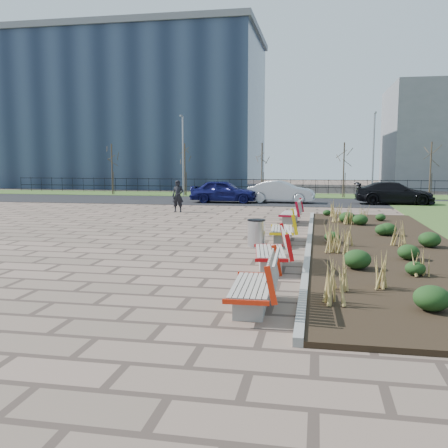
% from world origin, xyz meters
% --- Properties ---
extents(ground, '(120.00, 120.00, 0.00)m').
position_xyz_m(ground, '(0.00, 0.00, 0.00)').
color(ground, '#775F52').
rests_on(ground, ground).
extents(planting_bed, '(4.50, 18.00, 0.10)m').
position_xyz_m(planting_bed, '(6.25, 5.00, 0.05)').
color(planting_bed, black).
rests_on(planting_bed, ground).
extents(planting_curb, '(0.16, 18.00, 0.15)m').
position_xyz_m(planting_curb, '(3.92, 5.00, 0.07)').
color(planting_curb, gray).
rests_on(planting_curb, ground).
extents(grass_verge_far, '(80.00, 5.00, 0.04)m').
position_xyz_m(grass_verge_far, '(0.00, 28.00, 0.02)').
color(grass_verge_far, '#33511E').
rests_on(grass_verge_far, ground).
extents(road, '(80.00, 7.00, 0.02)m').
position_xyz_m(road, '(0.00, 22.00, 0.01)').
color(road, black).
rests_on(road, ground).
extents(bench_a, '(0.97, 2.13, 1.00)m').
position_xyz_m(bench_a, '(3.00, -2.21, 0.50)').
color(bench_a, red).
rests_on(bench_a, ground).
extents(bench_b, '(1.17, 2.20, 1.00)m').
position_xyz_m(bench_b, '(3.00, 1.33, 0.50)').
color(bench_b, '#B30B0F').
rests_on(bench_b, ground).
extents(bench_c, '(1.03, 2.15, 1.00)m').
position_xyz_m(bench_c, '(3.00, 5.60, 0.50)').
color(bench_c, yellow).
rests_on(bench_c, ground).
extents(bench_d, '(1.01, 2.14, 1.00)m').
position_xyz_m(bench_d, '(3.00, 10.74, 0.50)').
color(bench_d, '#A40A21').
rests_on(bench_d, ground).
extents(litter_bin, '(0.56, 0.56, 0.85)m').
position_xyz_m(litter_bin, '(2.26, 4.54, 0.42)').
color(litter_bin, '#B2B2B7').
rests_on(litter_bin, ground).
extents(pedestrian, '(0.64, 0.44, 1.69)m').
position_xyz_m(pedestrian, '(-3.14, 14.45, 0.85)').
color(pedestrian, black).
rests_on(pedestrian, ground).
extents(car_blue, '(4.32, 1.80, 1.46)m').
position_xyz_m(car_blue, '(-1.83, 20.60, 0.75)').
color(car_blue, '#12144F').
rests_on(car_blue, road).
extents(car_silver, '(4.35, 1.79, 1.40)m').
position_xyz_m(car_silver, '(1.86, 21.22, 0.72)').
color(car_silver, '#BABCC3').
rests_on(car_silver, road).
extents(car_black, '(4.79, 1.95, 1.39)m').
position_xyz_m(car_black, '(8.85, 21.26, 0.71)').
color(car_black, black).
rests_on(car_black, road).
extents(tree_a, '(1.40, 1.40, 4.00)m').
position_xyz_m(tree_a, '(-12.00, 26.50, 2.04)').
color(tree_a, '#4C3D2D').
rests_on(tree_a, grass_verge_far).
extents(tree_b, '(1.40, 1.40, 4.00)m').
position_xyz_m(tree_b, '(-6.00, 26.50, 2.04)').
color(tree_b, '#4C3D2D').
rests_on(tree_b, grass_verge_far).
extents(tree_c, '(1.40, 1.40, 4.00)m').
position_xyz_m(tree_c, '(0.00, 26.50, 2.04)').
color(tree_c, '#4C3D2D').
rests_on(tree_c, grass_verge_far).
extents(tree_d, '(1.40, 1.40, 4.00)m').
position_xyz_m(tree_d, '(6.00, 26.50, 2.04)').
color(tree_d, '#4C3D2D').
rests_on(tree_d, grass_verge_far).
extents(tree_e, '(1.40, 1.40, 4.00)m').
position_xyz_m(tree_e, '(12.00, 26.50, 2.04)').
color(tree_e, '#4C3D2D').
rests_on(tree_e, grass_verge_far).
extents(lamp_west, '(0.24, 0.60, 6.00)m').
position_xyz_m(lamp_west, '(-6.00, 26.00, 3.04)').
color(lamp_west, gray).
rests_on(lamp_west, grass_verge_far).
extents(lamp_east, '(0.24, 0.60, 6.00)m').
position_xyz_m(lamp_east, '(8.00, 26.00, 3.04)').
color(lamp_east, gray).
rests_on(lamp_east, grass_verge_far).
extents(railing_fence, '(44.00, 0.10, 1.20)m').
position_xyz_m(railing_fence, '(0.00, 29.50, 0.64)').
color(railing_fence, black).
rests_on(railing_fence, grass_verge_far).
extents(building_glass, '(40.00, 14.00, 15.00)m').
position_xyz_m(building_glass, '(-22.00, 40.00, 7.50)').
color(building_glass, '#192338').
rests_on(building_glass, ground).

